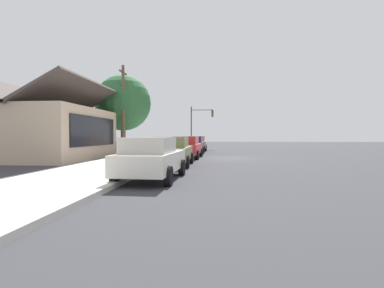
{
  "coord_description": "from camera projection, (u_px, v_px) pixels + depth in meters",
  "views": [
    {
      "loc": [
        -22.66,
        0.3,
        1.65
      ],
      "look_at": [
        1.83,
        2.37,
        0.98
      ],
      "focal_mm": 28.98,
      "sensor_mm": 36.0,
      "label": 1
    }
  ],
  "objects": [
    {
      "name": "ground_plane",
      "position": [
        222.0,
        158.0,
        22.59
      ],
      "size": [
        120.0,
        120.0,
        0.0
      ],
      "primitive_type": "plane",
      "color": "#38383D"
    },
    {
      "name": "sidewalk_curb",
      "position": [
        147.0,
        157.0,
        23.06
      ],
      "size": [
        60.0,
        4.2,
        0.16
      ],
      "primitive_type": "cube",
      "color": "beige",
      "rests_on": "ground"
    },
    {
      "name": "car_ivory",
      "position": [
        152.0,
        158.0,
        11.47
      ],
      "size": [
        4.55,
        2.16,
        1.59
      ],
      "rotation": [
        0.0,
        0.0,
        -0.04
      ],
      "color": "silver",
      "rests_on": "ground"
    },
    {
      "name": "car_olive",
      "position": [
        173.0,
        151.0,
        16.91
      ],
      "size": [
        4.6,
        2.05,
        1.59
      ],
      "rotation": [
        0.0,
        0.0,
        0.01
      ],
      "color": "olive",
      "rests_on": "ground"
    },
    {
      "name": "car_cherry",
      "position": [
        186.0,
        147.0,
        22.68
      ],
      "size": [
        4.73,
        2.23,
        1.59
      ],
      "rotation": [
        0.0,
        0.0,
        -0.04
      ],
      "color": "red",
      "rests_on": "ground"
    },
    {
      "name": "car_navy",
      "position": [
        193.0,
        145.0,
        28.61
      ],
      "size": [
        4.79,
        2.13,
        1.59
      ],
      "rotation": [
        0.0,
        0.0,
        0.01
      ],
      "color": "navy",
      "rests_on": "ground"
    },
    {
      "name": "car_coral",
      "position": [
        197.0,
        143.0,
        34.12
      ],
      "size": [
        4.73,
        2.28,
        1.59
      ],
      "rotation": [
        0.0,
        0.0,
        0.05
      ],
      "color": "#EA8C75",
      "rests_on": "ground"
    },
    {
      "name": "storefront_building",
      "position": [
        50.0,
        132.0,
        21.59
      ],
      "size": [
        9.71,
        6.71,
        5.37
      ],
      "color": "#CCB293",
      "rests_on": "ground"
    },
    {
      "name": "shade_tree",
      "position": [
        123.0,
        103.0,
        27.98
      ],
      "size": [
        5.01,
        5.01,
        7.1
      ],
      "color": "brown",
      "rests_on": "ground"
    },
    {
      "name": "traffic_light_main",
      "position": [
        200.0,
        121.0,
        37.95
      ],
      "size": [
        0.37,
        2.79,
        5.2
      ],
      "color": "#383833",
      "rests_on": "ground"
    },
    {
      "name": "utility_pole_wooden",
      "position": [
        123.0,
        108.0,
        25.81
      ],
      "size": [
        1.8,
        0.24,
        7.5
      ],
      "color": "brown",
      "rests_on": "ground"
    },
    {
      "name": "fire_hydrant_red",
      "position": [
        141.0,
        158.0,
        15.75
      ],
      "size": [
        0.22,
        0.22,
        0.71
      ],
      "color": "red",
      "rests_on": "sidewalk_curb"
    }
  ]
}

